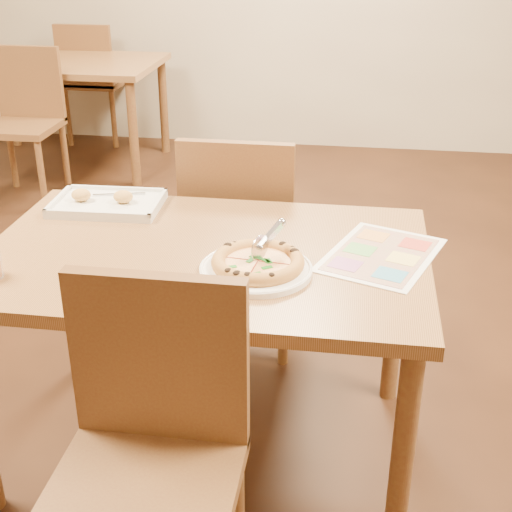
# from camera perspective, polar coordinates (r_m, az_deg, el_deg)

# --- Properties ---
(room) EXTENTS (7.00, 7.00, 7.00)m
(room) POSITION_cam_1_polar(r_m,az_deg,el_deg) (1.91, -4.71, 17.76)
(room) COLOR #321B0D
(room) RESTS_ON ground
(dining_table) EXTENTS (1.30, 0.85, 0.72)m
(dining_table) POSITION_cam_1_polar(r_m,az_deg,el_deg) (2.13, -4.02, -1.67)
(dining_table) COLOR olive
(dining_table) RESTS_ON ground
(chair_near) EXTENTS (0.42, 0.42, 0.47)m
(chair_near) POSITION_cam_1_polar(r_m,az_deg,el_deg) (1.68, -8.41, -13.15)
(chair_near) COLOR brown
(chair_near) RESTS_ON ground
(chair_far) EXTENTS (0.42, 0.42, 0.47)m
(chair_far) POSITION_cam_1_polar(r_m,az_deg,el_deg) (2.69, -1.27, 2.85)
(chair_far) COLOR brown
(chair_far) RESTS_ON ground
(bg_table) EXTENTS (1.30, 0.85, 0.72)m
(bg_table) POSITION_cam_1_polar(r_m,az_deg,el_deg) (5.16, -15.22, 13.91)
(bg_table) COLOR olive
(bg_table) RESTS_ON ground
(bg_chair_near) EXTENTS (0.42, 0.42, 0.47)m
(bg_chair_near) POSITION_cam_1_polar(r_m,az_deg,el_deg) (4.64, -17.98, 11.45)
(bg_chair_near) COLOR brown
(bg_chair_near) RESTS_ON ground
(bg_chair_far) EXTENTS (0.42, 0.42, 0.47)m
(bg_chair_far) POSITION_cam_1_polar(r_m,az_deg,el_deg) (5.63, -13.14, 14.34)
(bg_chair_far) COLOR brown
(bg_chair_far) RESTS_ON ground
(plate) EXTENTS (0.40, 0.40, 0.02)m
(plate) POSITION_cam_1_polar(r_m,az_deg,el_deg) (1.96, 0.00, -1.10)
(plate) COLOR white
(plate) RESTS_ON dining_table
(pizza) EXTENTS (0.26, 0.26, 0.04)m
(pizza) POSITION_cam_1_polar(r_m,az_deg,el_deg) (1.95, 0.15, -0.50)
(pizza) COLOR gold
(pizza) RESTS_ON plate
(pizza_cutter) EXTENTS (0.08, 0.13, 0.09)m
(pizza_cutter) POSITION_cam_1_polar(r_m,az_deg,el_deg) (1.96, 0.92, 1.37)
(pizza_cutter) COLOR silver
(pizza_cutter) RESTS_ON pizza
(appetizer_tray) EXTENTS (0.37, 0.26, 0.06)m
(appetizer_tray) POSITION_cam_1_polar(r_m,az_deg,el_deg) (2.45, -11.84, 4.13)
(appetizer_tray) COLOR silver
(appetizer_tray) RESTS_ON dining_table
(menu) EXTENTS (0.40, 0.46, 0.00)m
(menu) POSITION_cam_1_polar(r_m,az_deg,el_deg) (2.09, 9.99, 0.11)
(menu) COLOR white
(menu) RESTS_ON dining_table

